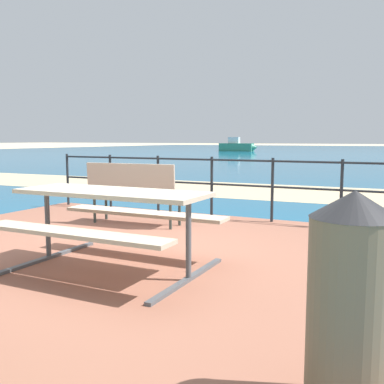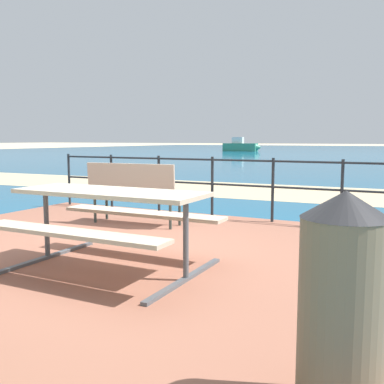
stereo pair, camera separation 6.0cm
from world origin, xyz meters
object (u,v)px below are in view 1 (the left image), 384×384
(picnic_table, at_px, (112,209))
(boat_mid, at_px, (237,146))
(park_bench, at_px, (133,188))
(trash_bin, at_px, (351,303))

(picnic_table, height_order, boat_mid, boat_mid)
(park_bench, distance_m, boat_mid, 41.13)
(picnic_table, xyz_separation_m, trash_bin, (2.29, -1.34, -0.07))
(boat_mid, bearing_deg, trash_bin, -71.84)
(picnic_table, distance_m, trash_bin, 2.66)
(picnic_table, height_order, trash_bin, trash_bin)
(park_bench, height_order, boat_mid, boat_mid)
(trash_bin, height_order, boat_mid, boat_mid)
(picnic_table, bearing_deg, park_bench, 118.35)
(boat_mid, bearing_deg, park_bench, -74.54)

